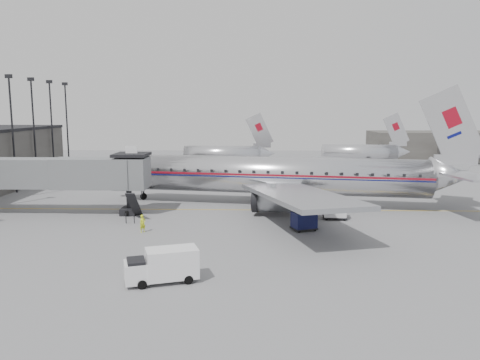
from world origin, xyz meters
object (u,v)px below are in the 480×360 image
Objects in this scene: airliner at (282,176)px; baggage_cart_white at (335,210)px; baggage_cart_navy at (304,221)px; ramp_worker at (143,224)px; service_van at (163,265)px.

airliner is 8.78m from baggage_cart_white.
baggage_cart_navy is 14.46m from ramp_worker.
baggage_cart_navy reaches higher than ramp_worker.
baggage_cart_navy is at bearing 33.55° from service_van.
airliner is 16.74× the size of baggage_cart_navy.
airliner is 8.71× the size of service_van.
airliner is 17.60× the size of baggage_cart_white.
ramp_worker is at bearing 163.05° from baggage_cart_navy.
baggage_cart_navy is (1.35, -11.36, -2.51)m from airliner.
ramp_worker is (-13.08, -12.46, -2.60)m from airliner.
ramp_worker is at bearing 90.46° from service_van.
baggage_cart_navy is at bearing -36.84° from ramp_worker.
service_van is 22.45m from baggage_cart_white.
baggage_cart_white is (4.91, -6.86, -2.44)m from airliner.
airliner is at bearing 2.41° from ramp_worker.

